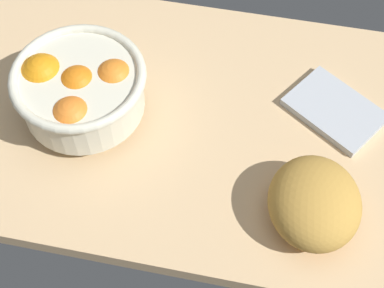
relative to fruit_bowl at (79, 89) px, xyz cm
name	(u,v)px	position (x,y,z in cm)	size (l,w,h in cm)	color
ground_plane	(179,122)	(-15.52, -2.35, -8.12)	(82.64, 52.41, 3.00)	#DAB483
fruit_bowl	(79,89)	(0.00, 0.00, 0.00)	(21.36, 21.36, 11.14)	silver
bread_loaf	(314,203)	(-38.53, 11.51, -2.40)	(15.26, 13.54, 8.43)	gold
napkin_folded	(335,110)	(-40.90, -8.35, -5.93)	(15.08, 10.46, 1.39)	#B4BBC4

